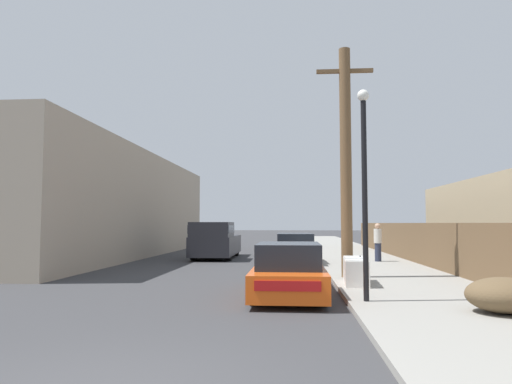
# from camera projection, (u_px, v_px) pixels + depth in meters

# --- Properties ---
(sidewalk_curb) EXTENTS (4.20, 63.00, 0.12)m
(sidewalk_curb) POSITION_uv_depth(u_px,v_px,m) (347.00, 252.00, 27.48)
(sidewalk_curb) COLOR gray
(sidewalk_curb) RESTS_ON ground
(discarded_fridge) EXTENTS (0.74, 1.84, 0.74)m
(discarded_fridge) POSITION_uv_depth(u_px,v_px,m) (356.00, 271.00, 12.64)
(discarded_fridge) COLOR white
(discarded_fridge) RESTS_ON sidewalk_curb
(parked_sports_car_red) EXTENTS (1.74, 4.45, 1.31)m
(parked_sports_car_red) POSITION_uv_depth(u_px,v_px,m) (289.00, 272.00, 11.24)
(parked_sports_car_red) COLOR #E05114
(parked_sports_car_red) RESTS_ON ground
(car_parked_mid) EXTENTS (1.94, 4.70, 1.35)m
(car_parked_mid) POSITION_uv_depth(u_px,v_px,m) (294.00, 250.00, 19.97)
(car_parked_mid) COLOR gray
(car_parked_mid) RESTS_ON ground
(pickup_truck) EXTENTS (2.07, 5.40, 1.85)m
(pickup_truck) POSITION_uv_depth(u_px,v_px,m) (215.00, 240.00, 23.11)
(pickup_truck) COLOR #232328
(pickup_truck) RESTS_ON ground
(utility_pole) EXTENTS (1.80, 0.36, 7.28)m
(utility_pole) POSITION_uv_depth(u_px,v_px,m) (346.00, 159.00, 14.45)
(utility_pole) COLOR brown
(utility_pole) RESTS_ON sidewalk_curb
(street_lamp) EXTENTS (0.26, 0.26, 4.64)m
(street_lamp) POSITION_uv_depth(u_px,v_px,m) (364.00, 177.00, 10.00)
(street_lamp) COLOR black
(street_lamp) RESTS_ON sidewalk_curb
(brush_pile) EXTENTS (1.43, 1.25, 0.66)m
(brush_pile) POSITION_uv_depth(u_px,v_px,m) (505.00, 295.00, 8.52)
(brush_pile) COLOR brown
(brush_pile) RESTS_ON sidewalk_curb
(wooden_fence) EXTENTS (0.08, 30.36, 1.68)m
(wooden_fence) POSITION_uv_depth(u_px,v_px,m) (415.00, 243.00, 19.57)
(wooden_fence) COLOR brown
(wooden_fence) RESTS_ON sidewalk_curb
(building_left_block) EXTENTS (7.00, 23.23, 5.57)m
(building_left_block) POSITION_uv_depth(u_px,v_px,m) (96.00, 205.00, 25.48)
(building_left_block) COLOR tan
(building_left_block) RESTS_ON ground
(pedestrian) EXTENTS (0.34, 0.34, 1.67)m
(pedestrian) POSITION_uv_depth(u_px,v_px,m) (378.00, 242.00, 20.08)
(pedestrian) COLOR #282D42
(pedestrian) RESTS_ON sidewalk_curb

